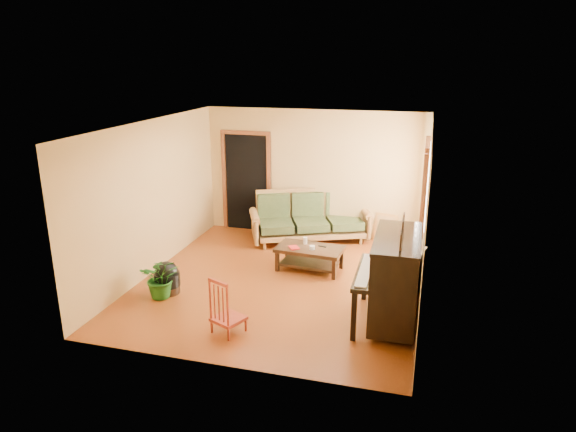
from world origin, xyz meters
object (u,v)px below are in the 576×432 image
(ceramic_crock, at_px, (402,241))
(potted_plant, at_px, (162,277))
(piano, at_px, (395,281))
(coffee_table, at_px, (310,258))
(armchair, at_px, (399,273))
(red_chair, at_px, (228,305))
(sofa, at_px, (310,217))
(footstool, at_px, (167,281))

(ceramic_crock, height_order, potted_plant, potted_plant)
(piano, bearing_deg, coffee_table, 135.14)
(armchair, distance_m, red_chair, 2.76)
(sofa, relative_size, coffee_table, 2.03)
(footstool, relative_size, red_chair, 0.50)
(coffee_table, relative_size, potted_plant, 1.71)
(sofa, relative_size, red_chair, 2.87)
(coffee_table, distance_m, armchair, 1.70)
(sofa, relative_size, potted_plant, 3.48)
(sofa, height_order, piano, piano)
(potted_plant, bearing_deg, red_chair, -27.59)
(red_chair, bearing_deg, armchair, 62.92)
(footstool, bearing_deg, sofa, 60.78)
(coffee_table, xyz_separation_m, red_chair, (-0.58, -2.38, 0.20))
(coffee_table, bearing_deg, red_chair, -103.61)
(piano, xyz_separation_m, footstool, (-3.52, 0.02, -0.45))
(piano, distance_m, potted_plant, 3.54)
(footstool, bearing_deg, red_chair, -32.56)
(sofa, xyz_separation_m, red_chair, (-0.25, -3.82, -0.09))
(piano, bearing_deg, potted_plant, -178.35)
(armchair, height_order, red_chair, red_chair)
(potted_plant, bearing_deg, ceramic_crock, 42.91)
(potted_plant, bearing_deg, piano, 2.28)
(coffee_table, bearing_deg, piano, -44.23)
(sofa, height_order, armchair, sofa)
(coffee_table, bearing_deg, potted_plant, -139.95)
(coffee_table, distance_m, red_chair, 2.46)
(coffee_table, bearing_deg, armchair, -22.21)
(ceramic_crock, relative_size, potted_plant, 0.38)
(armchair, relative_size, ceramic_crock, 3.07)
(armchair, relative_size, piano, 0.54)
(sofa, xyz_separation_m, ceramic_crock, (1.83, 0.14, -0.37))
(red_chair, relative_size, ceramic_crock, 3.21)
(potted_plant, bearing_deg, armchair, 16.00)
(piano, xyz_separation_m, ceramic_crock, (-0.05, 3.09, -0.51))
(red_chair, bearing_deg, ceramic_crock, 86.08)
(coffee_table, xyz_separation_m, footstool, (-1.96, -1.49, -0.01))
(coffee_table, xyz_separation_m, piano, (1.55, -1.51, 0.43))
(coffee_table, height_order, footstool, coffee_table)
(armchair, distance_m, ceramic_crock, 2.23)
(sofa, distance_m, armchair, 2.81)
(piano, bearing_deg, sofa, 121.85)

